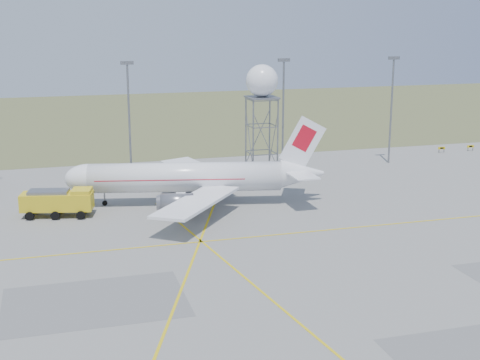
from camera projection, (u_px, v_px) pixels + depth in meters
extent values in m
plane|color=gray|center=(342.00, 344.00, 58.08)|extent=(400.00, 400.00, 0.00)
cube|color=#545F34|center=(134.00, 118.00, 188.75)|extent=(400.00, 120.00, 0.03)
cylinder|color=slate|center=(129.00, 123.00, 114.62)|extent=(0.36, 0.36, 20.00)
cube|color=slate|center=(127.00, 63.00, 112.19)|extent=(2.20, 0.50, 0.60)
cylinder|color=slate|center=(283.00, 116.00, 122.15)|extent=(0.36, 0.36, 20.00)
cube|color=slate|center=(284.00, 60.00, 119.73)|extent=(2.20, 0.50, 0.60)
cylinder|color=slate|center=(391.00, 112.00, 128.07)|extent=(0.36, 0.36, 20.00)
cube|color=slate|center=(394.00, 58.00, 125.64)|extent=(2.20, 0.50, 0.60)
cylinder|color=black|center=(439.00, 151.00, 139.99)|extent=(0.10, 0.10, 0.80)
cylinder|color=black|center=(444.00, 150.00, 140.31)|extent=(0.10, 0.10, 0.80)
cube|color=yellow|center=(442.00, 148.00, 140.02)|extent=(1.60, 0.15, 0.50)
cube|color=black|center=(442.00, 148.00, 139.94)|extent=(0.80, 0.03, 0.30)
cylinder|color=black|center=(468.00, 149.00, 141.87)|extent=(0.10, 0.10, 0.80)
cylinder|color=black|center=(473.00, 149.00, 142.19)|extent=(0.10, 0.10, 0.80)
cube|color=yellow|center=(471.00, 146.00, 141.90)|extent=(1.60, 0.15, 0.50)
cube|color=black|center=(471.00, 146.00, 141.82)|extent=(0.80, 0.03, 0.30)
cylinder|color=white|center=(185.00, 177.00, 100.63)|extent=(29.10, 10.48, 4.43)
ellipsoid|color=white|center=(89.00, 179.00, 99.71)|extent=(7.88, 5.85, 4.43)
cube|color=black|center=(79.00, 174.00, 99.47)|extent=(2.16, 2.74, 1.08)
cone|color=white|center=(302.00, 173.00, 101.68)|extent=(7.44, 5.75, 4.43)
cube|color=white|center=(303.00, 143.00, 100.57)|extent=(7.01, 1.84, 8.34)
cube|color=red|center=(304.00, 138.00, 100.40)|extent=(3.81, 1.18, 4.28)
cube|color=white|center=(295.00, 165.00, 104.95)|extent=(4.77, 6.71, 0.20)
cube|color=white|center=(302.00, 175.00, 98.07)|extent=(4.77, 6.71, 0.20)
cube|color=white|center=(196.00, 169.00, 110.67)|extent=(9.36, 18.49, 0.40)
cube|color=white|center=(197.00, 202.00, 91.33)|extent=(15.17, 17.21, 0.40)
cylinder|color=slate|center=(179.00, 181.00, 107.29)|extent=(5.09, 3.48, 2.55)
cylinder|color=slate|center=(177.00, 202.00, 94.83)|extent=(5.09, 3.48, 2.55)
cube|color=red|center=(170.00, 177.00, 100.46)|extent=(22.61, 9.10, 0.13)
cylinder|color=black|center=(105.00, 202.00, 100.74)|extent=(0.92, 0.92, 1.00)
cube|color=black|center=(200.00, 201.00, 101.65)|extent=(2.50, 6.73, 1.00)
cylinder|color=slate|center=(200.00, 197.00, 101.53)|extent=(0.32, 0.32, 2.00)
cylinder|color=slate|center=(253.00, 141.00, 113.25)|extent=(0.26, 0.26, 14.31)
cylinder|color=slate|center=(278.00, 140.00, 114.43)|extent=(0.26, 0.26, 14.31)
cylinder|color=slate|center=(270.00, 136.00, 118.54)|extent=(0.26, 0.26, 14.31)
cylinder|color=slate|center=(246.00, 137.00, 117.35)|extent=(0.26, 0.26, 14.31)
cube|color=slate|center=(262.00, 97.00, 114.19)|extent=(5.00, 5.00, 0.28)
sphere|color=white|center=(262.00, 81.00, 113.51)|extent=(5.50, 5.50, 5.50)
cube|color=gold|center=(57.00, 201.00, 94.86)|extent=(10.47, 5.44, 2.44)
cube|color=gold|center=(82.00, 194.00, 94.83)|extent=(3.28, 3.61, 1.55)
cube|color=black|center=(87.00, 193.00, 94.84)|extent=(0.74, 2.84, 1.11)
cube|color=slate|center=(49.00, 192.00, 94.45)|extent=(5.99, 3.82, 0.44)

